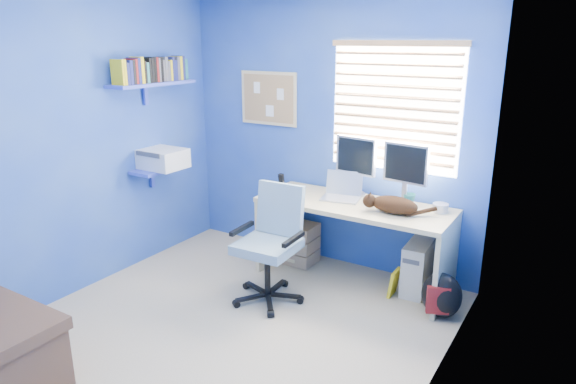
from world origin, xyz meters
The scene contains 20 objects.
floor centered at (0.00, 0.00, 0.00)m, with size 3.00×3.20×0.00m, color #C0B08D.
wall_back centered at (0.00, 1.60, 1.25)m, with size 3.00×0.01×2.50m, color #1C41B3.
wall_left centered at (-1.50, 0.00, 1.25)m, with size 0.01×3.20×2.50m, color #1C41B3.
wall_right centered at (1.50, 0.00, 1.25)m, with size 0.01×3.20×2.50m, color #1C41B3.
desk centered at (0.46, 1.26, 0.37)m, with size 1.70×0.65×0.74m, color #DABD7B.
laptop centered at (0.30, 1.30, 0.85)m, with size 0.33×0.26×0.22m, color silver.
monitor_left centered at (0.35, 1.49, 1.01)m, with size 0.40×0.12×0.54m, color silver.
monitor_right centered at (0.84, 1.44, 1.01)m, with size 0.40×0.12×0.54m, color silver.
phone centered at (-0.28, 1.23, 0.82)m, with size 0.09×0.11×0.17m, color black.
mug centered at (0.88, 1.46, 0.79)m, with size 0.10×0.09×0.10m, color #1E726F.
cd_spindle centered at (1.16, 1.42, 0.78)m, with size 0.13×0.13×0.07m, color silver.
cat centered at (0.84, 1.19, 0.81)m, with size 0.39×0.21×0.14m, color black.
tower_pc centered at (1.02, 1.38, 0.23)m, with size 0.19×0.44×0.45m, color beige.
drawer_boxes centered at (-0.16, 1.35, 0.20)m, with size 0.35×0.28×0.41m, color tan.
yellow_book centered at (0.88, 1.18, 0.12)m, with size 0.03×0.17×0.24m, color yellow.
backpack centered at (1.32, 1.05, 0.19)m, with size 0.32×0.24×0.37m, color black.
office_chair centered at (0.01, 0.60, 0.36)m, with size 0.59×0.59×0.97m.
window_blinds centered at (0.65, 1.57, 1.55)m, with size 1.15×0.05×1.10m.
corkboard centered at (-0.65, 1.58, 1.55)m, with size 0.64×0.02×0.52m.
wall_shelves centered at (-1.35, 0.75, 1.43)m, with size 0.42×0.90×1.05m.
Camera 1 is at (2.20, -2.66, 2.12)m, focal length 32.00 mm.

